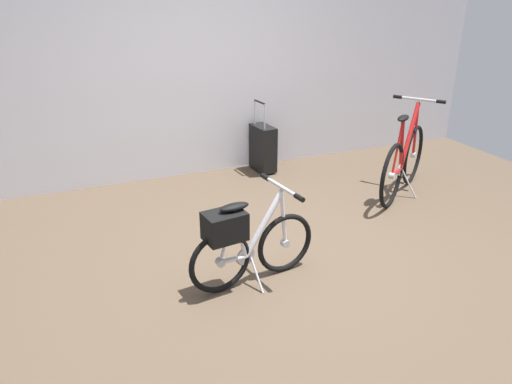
{
  "coord_description": "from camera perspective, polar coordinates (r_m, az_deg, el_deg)",
  "views": [
    {
      "loc": [
        -1.44,
        -2.93,
        2.03
      ],
      "look_at": [
        -0.11,
        0.28,
        0.55
      ],
      "focal_mm": 34.46,
      "sensor_mm": 36.0,
      "label": 1
    }
  ],
  "objects": [
    {
      "name": "rolling_suitcase",
      "position": [
        5.69,
        0.81,
        5.16
      ],
      "size": [
        0.22,
        0.38,
        0.83
      ],
      "color": "black",
      "rests_on": "ground_plane"
    },
    {
      "name": "back_wall",
      "position": [
        5.46,
        -7.58,
        18.3
      ],
      "size": [
        7.34,
        0.1,
        3.19
      ],
      "primitive_type": "cube",
      "color": "silver",
      "rests_on": "ground_plane"
    },
    {
      "name": "display_bike_left",
      "position": [
        5.24,
        16.75,
        3.48
      ],
      "size": [
        1.14,
        0.84,
        0.96
      ],
      "color": "black",
      "rests_on": "ground_plane"
    },
    {
      "name": "ground_plane",
      "position": [
        3.85,
        3.12,
        -8.84
      ],
      "size": [
        7.34,
        7.34,
        0.0
      ],
      "primitive_type": "plane",
      "color": "brown"
    },
    {
      "name": "folding_bike_foreground",
      "position": [
        3.49,
        -1.36,
        -5.62
      ],
      "size": [
        1.01,
        0.53,
        0.73
      ],
      "color": "black",
      "rests_on": "ground_plane"
    }
  ]
}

